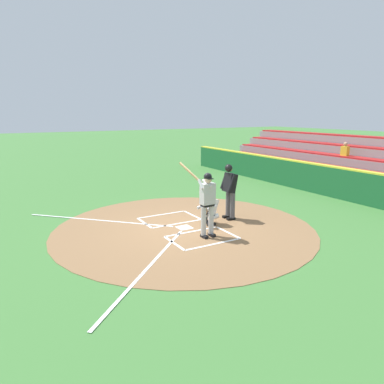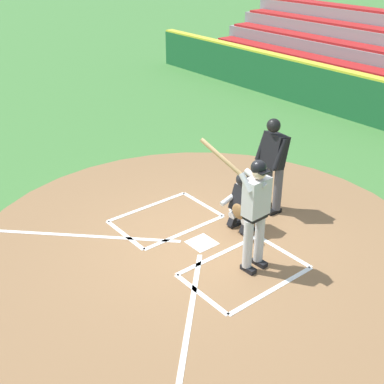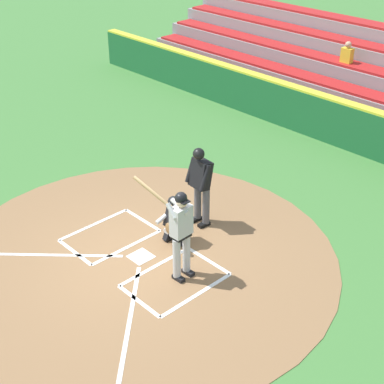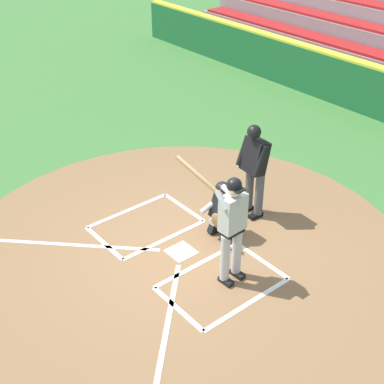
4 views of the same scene
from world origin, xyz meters
TOP-DOWN VIEW (x-y plane):
  - ground_plane at (0.00, 0.00)m, footprint 120.00×120.00m
  - dirt_circle at (0.00, 0.00)m, footprint 8.00×8.00m
  - home_plate_and_chalk at (0.00, 0.88)m, footprint 7.93×4.91m
  - batter at (-1.03, -0.17)m, footprint 0.91×0.74m
  - catcher at (-0.10, -0.84)m, footprint 0.59×0.60m
  - plate_umpire at (0.08, -1.75)m, footprint 0.60×0.44m
  - baseball at (0.50, -1.14)m, footprint 0.07×0.07m
  - backstop_wall at (0.00, -7.50)m, footprint 22.00×0.36m

SIDE VIEW (x-z plane):
  - ground_plane at x=0.00m, z-range 0.00..0.00m
  - dirt_circle at x=0.00m, z-range 0.00..0.01m
  - home_plate_and_chalk at x=0.00m, z-range 0.01..0.02m
  - baseball at x=0.50m, z-range 0.00..0.07m
  - catcher at x=-0.10m, z-range 0.02..1.15m
  - backstop_wall at x=0.00m, z-range 0.00..1.31m
  - plate_umpire at x=0.08m, z-range 0.14..2.01m
  - batter at x=-1.03m, z-range 0.04..2.16m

